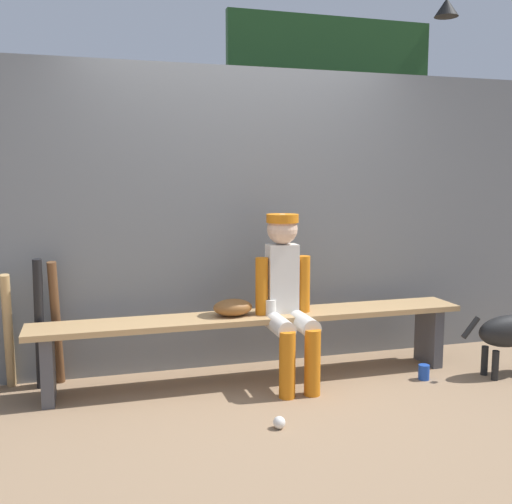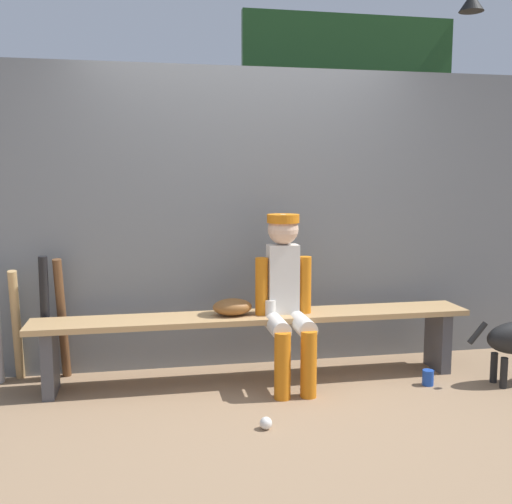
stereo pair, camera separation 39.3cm
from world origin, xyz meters
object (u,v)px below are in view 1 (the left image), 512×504
Objects in this scene: baseball_glove at (233,307)px; baseball at (279,422)px; player_seated at (287,292)px; bat_aluminum_black at (39,324)px; cup_on_ground at (424,372)px; cup_on_bench at (270,307)px; scoreboard at (338,93)px; dugout_bench at (256,327)px; bat_wood_dark at (56,323)px; bat_wood_tan at (8,332)px.

baseball_glove is 3.78× the size of baseball.
player_seated is 1.32× the size of bat_aluminum_black.
baseball_glove is 1.48m from cup_on_ground.
baseball is 0.67× the size of cup_on_bench.
baseball is (0.07, -0.83, -0.52)m from baseball_glove.
player_seated is at bearing -123.78° from scoreboard.
cup_on_bench is (0.09, -0.05, 0.15)m from dugout_bench.
cup_on_bench is (1.47, -0.35, 0.10)m from bat_wood_dark.
scoreboard reaches higher than baseball.
scoreboard is (2.75, 1.23, 1.82)m from bat_aluminum_black.
player_seated is 1.18m from cup_on_ground.
scoreboard reaches higher than dugout_bench.
baseball_glove is 0.34× the size of bat_wood_tan.
dugout_bench is 3.80× the size of bat_wood_tan.
bat_aluminum_black is (-1.68, 0.37, -0.20)m from player_seated.
bat_aluminum_black is at bearing 168.95° from baseball_glove.
bat_wood_dark is at bearing 138.40° from baseball.
bat_wood_tan is 3.69m from scoreboard.
baseball is at bearing -158.55° from cup_on_ground.
bat_wood_tan reaches higher than baseball_glove.
scoreboard is at bearing 24.11° from bat_wood_dark.
scoreboard is at bearing 21.73° from bat_wood_tan.
bat_wood_tan is 7.53× the size of cup_on_bench.
bat_aluminum_black is 1.61m from cup_on_bench.
bat_wood_dark is at bearing 24.69° from bat_aluminum_black.
player_seated reaches higher than cup_on_bench.
dugout_bench is 1.51m from bat_aluminum_black.
baseball is at bearing -96.84° from dugout_bench.
bat_wood_dark reaches higher than bat_wood_tan.
player_seated is at bearing 168.11° from cup_on_ground.
dugout_bench is 0.23m from baseball_glove.
bat_wood_dark is 0.28× the size of scoreboard.
dugout_bench is at bearing 0.00° from baseball_glove.
baseball_glove is 2.55× the size of cup_on_bench.
player_seated is 4.33× the size of baseball_glove.
bat_wood_dark is at bearing -155.89° from scoreboard.
bat_wood_tan is at bearing 144.46° from baseball.
bat_wood_tan is 0.26× the size of scoreboard.
dugout_bench is 0.91m from baseball.
cup_on_bench is at bearing -11.37° from bat_wood_tan.
bat_wood_dark is at bearing 166.42° from cup_on_bench.
bat_aluminum_black reaches higher than baseball_glove.
baseball_glove is (-0.37, 0.11, -0.11)m from player_seated.
dugout_bench is at bearing -130.44° from scoreboard.
baseball_glove is at bearing -14.24° from bat_wood_dark.
cup_on_ground is 0.03× the size of scoreboard.
baseball_glove is 0.30× the size of bat_aluminum_black.
baseball is 0.67× the size of cup_on_ground.
scoreboard is (0.08, 1.81, 2.23)m from cup_on_ground.
bat_wood_tan is at bearing 168.63° from cup_on_bench.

